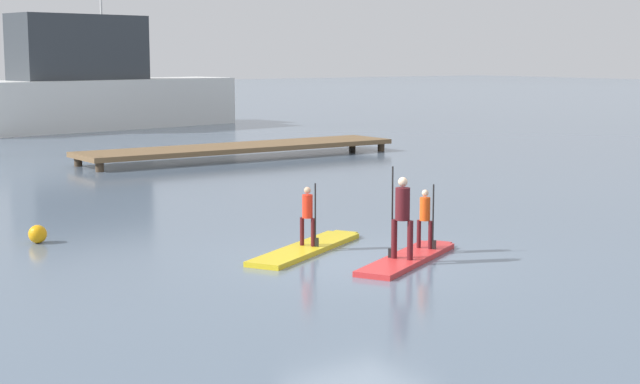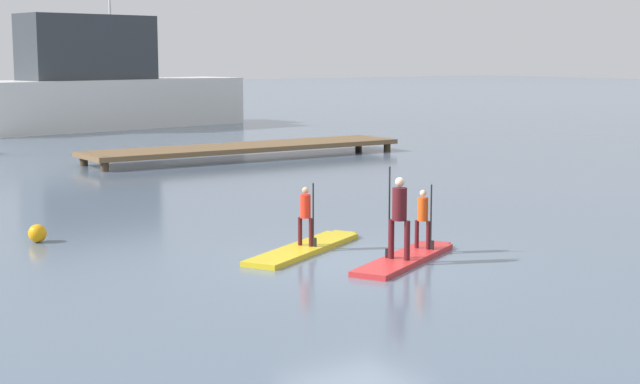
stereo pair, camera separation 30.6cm
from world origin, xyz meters
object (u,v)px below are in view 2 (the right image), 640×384
Objects in this scene: paddleboard_far at (406,259)px; mooring_buoy_near at (37,233)px; paddler_child_front at (423,216)px; fishing_boat_white_large at (104,88)px; paddler_adult at (399,212)px; paddleboard_near at (305,248)px; paddler_child_solo at (306,213)px.

mooring_buoy_near is (-5.17, 5.75, 0.14)m from paddleboard_far.
paddler_child_front is 0.08× the size of fishing_boat_white_large.
paddler_adult is 7.69m from mooring_buoy_near.
paddleboard_near is 5.66m from mooring_buoy_near.
paddler_child_front is 3.35× the size of mooring_buoy_near.
paddleboard_near is at bearing 170.55° from paddler_child_solo.
paddler_child_solo is 0.38× the size of paddleboard_far.
paddler_adult is 0.11× the size of fishing_boat_white_large.
fishing_boat_white_large reaches higher than paddler_child_front.
paddler_adult is 1.15m from paddler_child_front.
paddler_child_front is at bearing -40.95° from paddleboard_near.
mooring_buoy_near is at bearing 129.70° from paddler_adult.
paddler_adult reaches higher than paddleboard_far.
paddler_adult is at bearing -153.75° from paddler_child_front.
paddleboard_near is at bearing 118.68° from paddleboard_far.
paddler_adult is (-0.28, -0.14, 0.93)m from paddleboard_far.
paddler_child_front reaches higher than paddler_child_solo.
paddleboard_far is 35.45m from fishing_boat_white_large.
mooring_buoy_near reaches higher than paddleboard_far.
paddler_child_solo is 5.70m from mooring_buoy_near.
paddler_child_solo is 0.99× the size of paddler_child_front.
mooring_buoy_near reaches higher than paddleboard_near.
paddleboard_far is 8.63× the size of mooring_buoy_near.
paddler_adult is at bearing -70.14° from paddler_child_solo.
paddler_child_solo reaches higher than mooring_buoy_near.
paddleboard_far is at bearing -61.32° from paddleboard_near.
paddler_child_front is at bearing -101.56° from fishing_boat_white_large.
paddler_adult reaches higher than paddler_child_front.
paddleboard_near is 2.80× the size of paddler_child_solo.
paddler_child_solo is at bearing 138.83° from paddler_child_front.
fishing_boat_white_large is (8.73, 32.65, 1.39)m from paddler_child_solo.
paddler_child_solo is 2.17m from paddler_adult.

